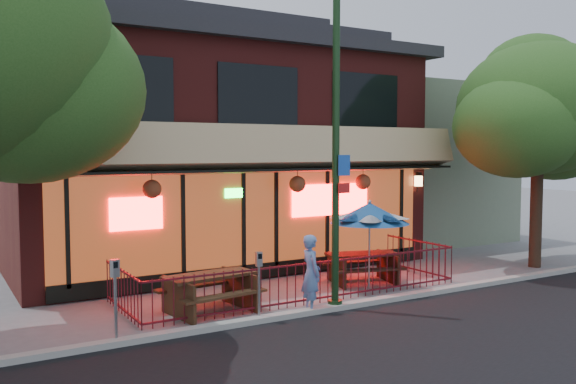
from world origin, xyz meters
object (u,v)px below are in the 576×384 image
Objects in this scene: picnic_table_right at (362,263)px; pedestrian at (311,273)px; parking_meter_far at (115,287)px; street_light at (336,168)px; street_tree_right at (538,102)px; patio_umbrella at (370,213)px; parking_meter_near at (259,274)px; picnic_table_left at (210,287)px.

pedestrian is at bearing -147.74° from picnic_table_right.
parking_meter_far is (-7.00, -1.78, 0.53)m from picnic_table_right.
street_light is 8.30m from street_tree_right.
street_tree_right is 13.51m from parking_meter_far.
patio_umbrella reaches higher than parking_meter_near.
picnic_table_left is 1.38× the size of parking_meter_far.
patio_umbrella is (4.35, -0.03, 1.39)m from picnic_table_left.
picnic_table_left is (-10.56, 0.16, -4.40)m from street_tree_right.
picnic_table_right is (4.65, 0.64, -0.03)m from picnic_table_left.
picnic_table_left is at bearing -172.18° from picnic_table_right.
pedestrian reaches higher than parking_meter_far.
picnic_table_right is 0.96× the size of patio_umbrella.
street_tree_right reaches higher than pedestrian.
patio_umbrella is 1.58× the size of parking_meter_near.
street_light is 3.82m from picnic_table_right.
picnic_table_left is 1.36m from parking_meter_near.
picnic_table_right is (-5.90, 0.80, -4.43)m from street_tree_right.
patio_umbrella is (1.83, 1.12, -1.20)m from street_light.
picnic_table_left is at bearing 69.38° from pedestrian.
pedestrian is 4.26m from parking_meter_far.
patio_umbrella is (-6.21, 0.13, -3.01)m from street_tree_right.
street_light reaches higher than parking_meter_far.
patio_umbrella is 6.84m from parking_meter_far.
street_light is at bearing -140.14° from picnic_table_right.
pedestrian is at bearing -156.43° from patio_umbrella.
parking_meter_far is at bearing -170.55° from patio_umbrella.
pedestrian reaches higher than picnic_table_left.
patio_umbrella is at bearing -114.67° from picnic_table_right.
picnic_table_right is (2.14, 1.78, -2.62)m from street_light.
street_light is 2.90m from parking_meter_near.
picnic_table_left is 0.98× the size of picnic_table_right.
street_light is at bearing -148.63° from patio_umbrella.
parking_meter_far is (-6.69, -1.11, -0.89)m from patio_umbrella.
picnic_table_left is (-2.52, 1.15, -2.59)m from street_light.
street_tree_right reaches higher than parking_meter_far.
picnic_table_left is 4.56m from patio_umbrella.
street_tree_right reaches higher than picnic_table_right.
parking_meter_near is at bearing -174.34° from street_tree_right.
pedestrian is (1.91, -1.09, 0.29)m from picnic_table_left.
street_tree_right is at bearing -7.68° from picnic_table_right.
picnic_table_right is 1.29× the size of pedestrian.
street_light is 3.07× the size of patio_umbrella.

